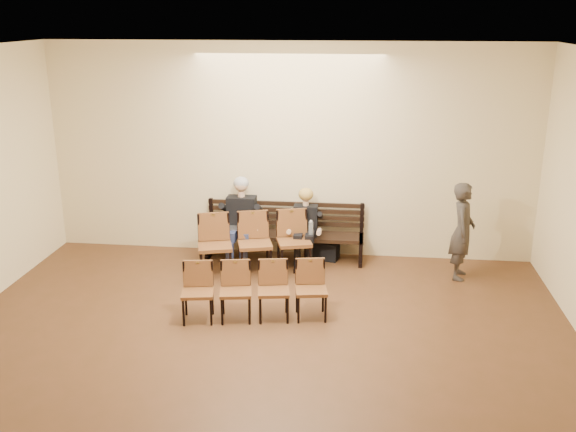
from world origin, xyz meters
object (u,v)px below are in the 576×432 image
at_px(bag, 326,250).
at_px(chair_row_front, 255,244).
at_px(seated_woman, 305,231).
at_px(seated_man, 241,220).
at_px(laptop, 238,230).
at_px(bench, 284,246).
at_px(passerby, 463,224).
at_px(chair_row_back, 255,292).
at_px(water_bottle, 311,234).

height_order(bag, chair_row_front, chair_row_front).
bearing_deg(seated_woman, chair_row_front, -144.12).
xyz_separation_m(seated_man, laptop, (-0.01, -0.14, -0.13)).
xyz_separation_m(bench, seated_man, (-0.70, -0.12, 0.47)).
bearing_deg(seated_man, chair_row_front, -59.05).
relative_size(passerby, chair_row_front, 1.00).
height_order(seated_woman, laptop, seated_woman).
height_order(seated_man, seated_woman, seated_man).
height_order(bench, laptop, laptop).
distance_m(seated_woman, passerby, 2.46).
distance_m(seated_woman, bag, 0.56).
bearing_deg(chair_row_back, water_bottle, 62.86).
distance_m(passerby, chair_row_back, 3.43).
xyz_separation_m(seated_woman, bag, (0.33, 0.22, -0.40)).
distance_m(water_bottle, passerby, 2.33).
bearing_deg(bench, laptop, -159.68).
xyz_separation_m(bag, passerby, (2.09, -0.53, 0.72)).
relative_size(laptop, chair_row_back, 0.17).
bearing_deg(seated_woman, bench, 161.34).
distance_m(seated_woman, laptop, 1.08).
relative_size(water_bottle, passerby, 0.14).
distance_m(bench, water_bottle, 0.66).
bearing_deg(bag, laptop, -165.44).
relative_size(passerby, chair_row_back, 0.91).
height_order(bench, seated_woman, seated_woman).
distance_m(bench, chair_row_back, 2.21).
distance_m(bench, seated_woman, 0.50).
bearing_deg(laptop, seated_man, 92.37).
bearing_deg(bag, seated_woman, -146.46).
xyz_separation_m(bench, chair_row_back, (-0.12, -2.20, 0.17)).
distance_m(seated_man, chair_row_back, 2.17).
bearing_deg(chair_row_front, bag, 19.38).
relative_size(bench, chair_row_back, 1.36).
bearing_deg(laptop, bag, 22.89).
height_order(bench, bag, bench).
relative_size(bench, laptop, 7.80).
height_order(seated_woman, passerby, passerby).
bearing_deg(laptop, water_bottle, 5.52).
relative_size(bench, bag, 6.35).
bearing_deg(seated_woman, seated_man, 180.00).
distance_m(seated_man, passerby, 3.49).
bearing_deg(passerby, seated_woman, 92.89).
height_order(bench, water_bottle, water_bottle).
xyz_separation_m(seated_man, chair_row_front, (0.32, -0.53, -0.21)).
relative_size(seated_man, water_bottle, 5.88).
height_order(seated_man, chair_row_front, seated_man).
bearing_deg(bench, seated_woman, -18.66).
bearing_deg(water_bottle, laptop, 177.19).
height_order(seated_woman, bag, seated_woman).
bearing_deg(chair_row_back, passerby, 21.64).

